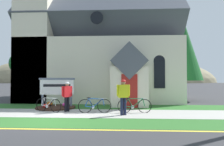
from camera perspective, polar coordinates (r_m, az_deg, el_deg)
name	(u,v)px	position (r m, az deg, el deg)	size (l,w,h in m)	color
ground	(69,108)	(13.31, -11.73, -9.39)	(140.00, 140.00, 0.00)	#333335
sidewalk_slab	(88,113)	(11.14, -6.72, -10.96)	(32.00, 2.66, 0.01)	#A8A59E
grass_verge	(78,123)	(8.91, -9.34, -13.39)	(32.00, 1.97, 0.01)	#2D6628
church_lawn	(94,107)	(13.58, -4.90, -9.24)	(24.00, 2.33, 0.01)	#2D6628
curb_paint_stripe	(71,130)	(7.83, -11.20, -15.07)	(28.00, 0.16, 0.01)	yellow
church_building	(98,47)	(18.71, -3.96, 7.24)	(13.03, 10.17, 13.63)	beige
church_sign	(57,87)	(13.40, -14.97, -3.88)	(2.23, 0.28, 1.86)	slate
flower_bed	(55,107)	(13.32, -15.37, -9.05)	(2.38, 2.38, 0.34)	#382319
bicycle_green	(134,105)	(11.24, 6.19, -8.91)	(1.82, 0.12, 0.82)	black
bicycle_red	(48,105)	(12.01, -17.21, -8.40)	(1.64, 0.70, 0.82)	black
bicycle_silver	(95,105)	(11.22, -4.83, -8.92)	(1.76, 0.27, 0.84)	black
cyclist_in_orange_jersey	(123,94)	(10.37, 3.14, -5.81)	(0.66, 0.40, 1.78)	#191E38
cyclist_in_red_jersey	(67,94)	(11.71, -12.33, -5.78)	(0.48, 0.52, 1.64)	black
roadside_conifer	(183,48)	(18.26, 18.91, 6.51)	(3.19, 3.19, 7.05)	#4C3823
yard_deciduous_tree	(34,64)	(18.35, -20.67, 2.38)	(3.85, 3.85, 4.34)	#4C3823
distant_hill	(96,82)	(93.28, -4.49, -2.54)	(104.43, 48.93, 25.42)	#847A5B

